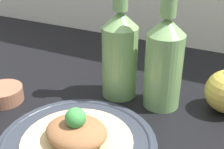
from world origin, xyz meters
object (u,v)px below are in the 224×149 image
cider_bottle_right (164,58)px  plated_food (76,133)px  cider_bottle_left (120,49)px  dipping_bowl (4,94)px  plate (77,144)px

cider_bottle_right → plated_food: bearing=-113.2°
cider_bottle_left → dipping_bowl: cider_bottle_left is taller
cider_bottle_left → cider_bottle_right: bearing=0.0°
plate → plated_food: size_ratio=1.43×
plate → cider_bottle_left: bearing=93.2°
plated_food → dipping_bowl: plated_food is taller
plate → dipping_bowl: bearing=163.8°
plate → cider_bottle_right: bearing=66.8°
plated_food → cider_bottle_right: size_ratio=0.66×
plate → plated_food: 2.40cm
cider_bottle_left → cider_bottle_right: (9.75, 0.00, 0.00)cm
cider_bottle_right → dipping_bowl: bearing=-156.5°
cider_bottle_right → dipping_bowl: cider_bottle_right is taller
plated_food → cider_bottle_right: (8.61, 20.06, 7.57)cm
cider_bottle_left → cider_bottle_right: size_ratio=1.00×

